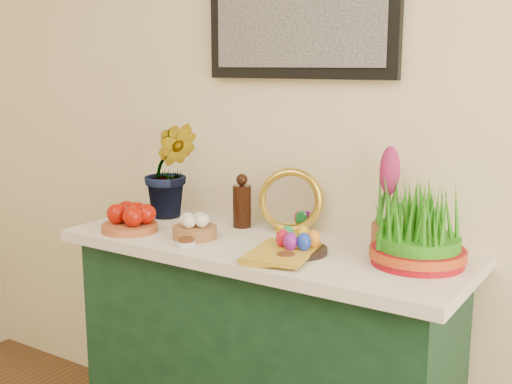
% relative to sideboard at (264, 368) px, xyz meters
% --- Properties ---
extents(sideboard, '(1.30, 0.45, 0.85)m').
position_rel_sideboard_xyz_m(sideboard, '(0.00, 0.00, 0.00)').
color(sideboard, '#163C23').
rests_on(sideboard, ground).
extents(tablecloth, '(1.40, 0.55, 0.04)m').
position_rel_sideboard_xyz_m(tablecloth, '(0.00, 0.00, 0.45)').
color(tablecloth, silver).
rests_on(tablecloth, sideboard).
extents(hyacinth_green, '(0.32, 0.32, 0.50)m').
position_rel_sideboard_xyz_m(hyacinth_green, '(-0.50, 0.10, 0.71)').
color(hyacinth_green, '#30801F').
rests_on(hyacinth_green, tablecloth).
extents(apple_bowl, '(0.25, 0.25, 0.10)m').
position_rel_sideboard_xyz_m(apple_bowl, '(-0.48, -0.15, 0.51)').
color(apple_bowl, '#AA532D').
rests_on(apple_bowl, tablecloth).
extents(garlic_basket, '(0.19, 0.19, 0.09)m').
position_rel_sideboard_xyz_m(garlic_basket, '(-0.23, -0.09, 0.50)').
color(garlic_basket, '#A56D42').
rests_on(garlic_basket, tablecloth).
extents(vinegar_cruet, '(0.07, 0.07, 0.20)m').
position_rel_sideboard_xyz_m(vinegar_cruet, '(-0.18, 0.13, 0.55)').
color(vinegar_cruet, black).
rests_on(vinegar_cruet, tablecloth).
extents(mirror, '(0.23, 0.14, 0.23)m').
position_rel_sideboard_xyz_m(mirror, '(0.01, 0.16, 0.58)').
color(mirror, gold).
rests_on(mirror, tablecloth).
extents(book, '(0.22, 0.28, 0.03)m').
position_rel_sideboard_xyz_m(book, '(0.05, -0.15, 0.48)').
color(book, gold).
rests_on(book, tablecloth).
extents(spice_dish_left, '(0.07, 0.07, 0.03)m').
position_rel_sideboard_xyz_m(spice_dish_left, '(-0.19, -0.19, 0.48)').
color(spice_dish_left, silver).
rests_on(spice_dish_left, tablecloth).
extents(spice_dish_right, '(0.07, 0.07, 0.03)m').
position_rel_sideboard_xyz_m(spice_dish_right, '(0.18, -0.16, 0.48)').
color(spice_dish_right, silver).
rests_on(spice_dish_right, tablecloth).
extents(egg_plate, '(0.21, 0.21, 0.08)m').
position_rel_sideboard_xyz_m(egg_plate, '(0.16, -0.06, 0.49)').
color(egg_plate, black).
rests_on(egg_plate, tablecloth).
extents(hyacinth_pink, '(0.10, 0.10, 0.34)m').
position_rel_sideboard_xyz_m(hyacinth_pink, '(0.38, 0.15, 0.62)').
color(hyacinth_pink, brown).
rests_on(hyacinth_pink, tablecloth).
extents(wheatgrass_sabzeh, '(0.29, 0.29, 0.24)m').
position_rel_sideboard_xyz_m(wheatgrass_sabzeh, '(0.52, 0.04, 0.57)').
color(wheatgrass_sabzeh, '#9C0814').
rests_on(wheatgrass_sabzeh, tablecloth).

